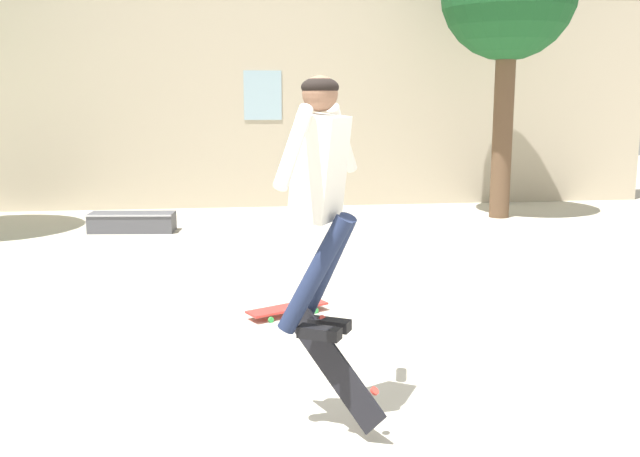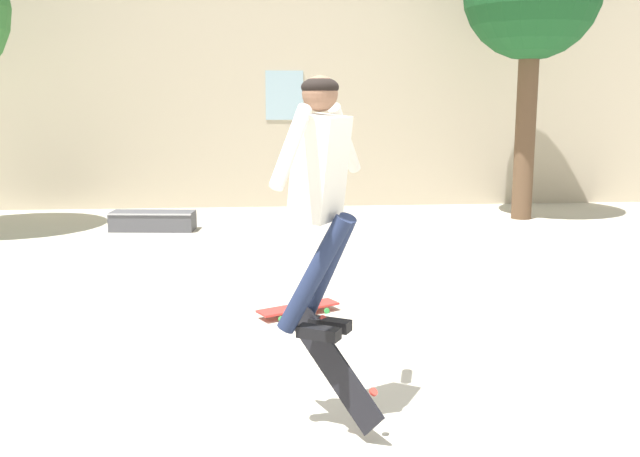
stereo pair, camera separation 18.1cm
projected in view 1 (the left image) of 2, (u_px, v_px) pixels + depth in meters
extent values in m
plane|color=beige|center=(306.00, 419.00, 4.58)|extent=(40.00, 40.00, 0.00)
cube|color=#B7A88E|center=(250.00, 96.00, 13.38)|extent=(15.61, 0.40, 4.15)
cube|color=#99B7C6|center=(263.00, 95.00, 13.20)|extent=(0.70, 0.02, 0.90)
cylinder|color=brown|center=(503.00, 132.00, 12.16)|extent=(0.34, 0.34, 2.94)
cube|color=#4C4C51|center=(132.00, 222.00, 11.02)|extent=(1.33, 0.58, 0.30)
cube|color=#B7B7BC|center=(128.00, 216.00, 10.78)|extent=(1.29, 0.17, 0.02)
cube|color=silver|center=(320.00, 168.00, 4.18)|extent=(0.41, 0.44, 0.64)
sphere|color=brown|center=(320.00, 94.00, 4.11)|extent=(0.29, 0.29, 0.21)
ellipsoid|color=black|center=(320.00, 87.00, 4.10)|extent=(0.30, 0.30, 0.12)
cylinder|color=#1E2847|center=(325.00, 269.00, 4.37)|extent=(0.39, 0.40, 0.74)
cube|color=black|center=(330.00, 325.00, 4.43)|extent=(0.28, 0.21, 0.07)
cylinder|color=#1E2847|center=(315.00, 275.00, 4.22)|extent=(0.48, 0.22, 0.74)
cube|color=black|center=(319.00, 333.00, 4.27)|extent=(0.28, 0.21, 0.07)
cylinder|color=silver|center=(342.00, 139.00, 4.50)|extent=(0.27, 0.40, 0.45)
cylinder|color=silver|center=(294.00, 146.00, 3.81)|extent=(0.27, 0.40, 0.45)
cube|color=black|center=(334.00, 366.00, 4.37)|extent=(0.55, 0.59, 0.73)
cylinder|color=#DB3D33|center=(374.00, 391.00, 4.25)|extent=(0.07, 0.07, 0.05)
cylinder|color=#DB3D33|center=(354.00, 410.00, 4.36)|extent=(0.07, 0.07, 0.05)
cylinder|color=#DB3D33|center=(323.00, 319.00, 4.44)|extent=(0.07, 0.07, 0.05)
cylinder|color=#DB3D33|center=(305.00, 339.00, 4.55)|extent=(0.07, 0.07, 0.05)
cube|color=red|center=(288.00, 308.00, 6.78)|extent=(0.82, 0.56, 0.02)
cylinder|color=green|center=(303.00, 305.00, 7.02)|extent=(0.06, 0.04, 0.05)
cylinder|color=green|center=(316.00, 311.00, 6.83)|extent=(0.06, 0.04, 0.05)
cylinder|color=green|center=(259.00, 314.00, 6.74)|extent=(0.06, 0.04, 0.05)
cylinder|color=green|center=(271.00, 320.00, 6.55)|extent=(0.06, 0.04, 0.05)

